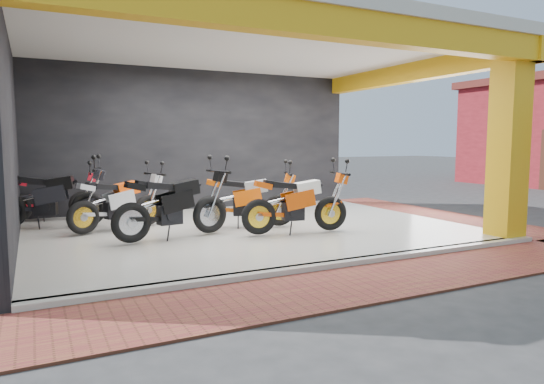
# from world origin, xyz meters

# --- Properties ---
(ground) EXTENTS (80.00, 80.00, 0.00)m
(ground) POSITION_xyz_m (0.00, 0.00, 0.00)
(ground) COLOR #2D2D30
(ground) RESTS_ON ground
(showroom_floor) EXTENTS (8.00, 6.00, 0.10)m
(showroom_floor) POSITION_xyz_m (0.00, 2.00, 0.05)
(showroom_floor) COLOR beige
(showroom_floor) RESTS_ON ground
(showroom_ceiling) EXTENTS (8.40, 6.40, 0.20)m
(showroom_ceiling) POSITION_xyz_m (0.00, 2.00, 3.60)
(showroom_ceiling) COLOR beige
(showroom_ceiling) RESTS_ON corner_column
(back_wall) EXTENTS (8.20, 0.20, 3.50)m
(back_wall) POSITION_xyz_m (0.00, 5.10, 1.75)
(back_wall) COLOR black
(back_wall) RESTS_ON ground
(left_wall) EXTENTS (0.20, 6.20, 3.50)m
(left_wall) POSITION_xyz_m (-4.10, 2.00, 1.75)
(left_wall) COLOR black
(left_wall) RESTS_ON ground
(corner_column) EXTENTS (0.50, 0.50, 3.50)m
(corner_column) POSITION_xyz_m (3.75, -0.75, 1.75)
(corner_column) COLOR gold
(corner_column) RESTS_ON ground
(header_beam_front) EXTENTS (8.40, 0.30, 0.40)m
(header_beam_front) POSITION_xyz_m (0.00, -1.00, 3.30)
(header_beam_front) COLOR gold
(header_beam_front) RESTS_ON corner_column
(header_beam_right) EXTENTS (0.30, 6.40, 0.40)m
(header_beam_right) POSITION_xyz_m (4.00, 2.00, 3.30)
(header_beam_right) COLOR gold
(header_beam_right) RESTS_ON corner_column
(floor_kerb) EXTENTS (8.00, 0.20, 0.10)m
(floor_kerb) POSITION_xyz_m (0.00, -1.02, 0.05)
(floor_kerb) COLOR beige
(floor_kerb) RESTS_ON ground
(paver_front) EXTENTS (9.00, 1.40, 0.03)m
(paver_front) POSITION_xyz_m (0.00, -1.80, 0.01)
(paver_front) COLOR brown
(paver_front) RESTS_ON ground
(paver_right) EXTENTS (1.40, 7.00, 0.03)m
(paver_right) POSITION_xyz_m (4.80, 2.00, 0.01)
(paver_right) COLOR brown
(paver_right) RESTS_ON ground
(moto_hero) EXTENTS (2.22, 1.10, 1.30)m
(moto_hero) POSITION_xyz_m (1.15, 0.90, 0.75)
(moto_hero) COLOR #D54A09
(moto_hero) RESTS_ON showroom_floor
(moto_row_a) EXTENTS (2.18, 1.40, 1.25)m
(moto_row_a) POSITION_xyz_m (0.52, 1.76, 0.73)
(moto_row_a) COLOR #FC610A
(moto_row_a) RESTS_ON showroom_floor
(moto_row_b) EXTENTS (2.32, 1.18, 1.35)m
(moto_row_b) POSITION_xyz_m (-0.94, 1.64, 0.78)
(moto_row_b) COLOR black
(moto_row_b) RESTS_ON showroom_floor
(moto_row_c) EXTENTS (2.14, 1.36, 1.23)m
(moto_row_c) POSITION_xyz_m (-1.74, 2.97, 0.71)
(moto_row_c) COLOR #B1B4BA
(moto_row_c) RESTS_ON showroom_floor
(moto_row_d) EXTENTS (2.35, 1.36, 1.35)m
(moto_row_d) POSITION_xyz_m (-2.80, 3.43, 0.78)
(moto_row_d) COLOR black
(moto_row_d) RESTS_ON showroom_floor
(moto_row_e) EXTENTS (2.00, 0.88, 1.19)m
(moto_row_e) POSITION_xyz_m (-2.80, 4.49, 0.70)
(moto_row_e) COLOR red
(moto_row_e) RESTS_ON showroom_floor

